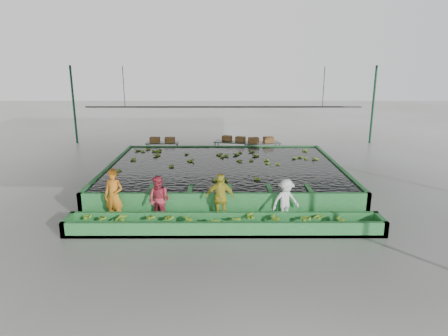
{
  "coord_description": "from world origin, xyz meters",
  "views": [
    {
      "loc": [
        -0.05,
        -15.29,
        5.22
      ],
      "look_at": [
        0.0,
        0.5,
        1.0
      ],
      "focal_mm": 32.0,
      "sensor_mm": 36.0,
      "label": 1
    }
  ],
  "objects_px": {
    "box_stack_right": "(261,143)",
    "packing_table_left": "(163,149)",
    "flotation_tank": "(224,174)",
    "worker_b": "(159,200)",
    "worker_a": "(114,196)",
    "box_stack_left": "(162,143)",
    "packing_table_mid": "(231,149)",
    "packing_table_right": "(262,150)",
    "worker_d": "(286,201)",
    "worker_c": "(220,198)",
    "sorting_trough": "(224,224)",
    "box_stack_mid": "(234,141)"
  },
  "relations": [
    {
      "from": "worker_b",
      "to": "packing_table_left",
      "type": "distance_m",
      "value": 9.66
    },
    {
      "from": "flotation_tank",
      "to": "worker_c",
      "type": "xyz_separation_m",
      "value": [
        -0.14,
        -4.3,
        0.4
      ]
    },
    {
      "from": "flotation_tank",
      "to": "packing_table_mid",
      "type": "height_order",
      "value": "flotation_tank"
    },
    {
      "from": "flotation_tank",
      "to": "packing_table_mid",
      "type": "distance_m",
      "value": 5.34
    },
    {
      "from": "box_stack_right",
      "to": "packing_table_left",
      "type": "bearing_deg",
      "value": 175.7
    },
    {
      "from": "packing_table_mid",
      "to": "box_stack_left",
      "type": "bearing_deg",
      "value": -177.92
    },
    {
      "from": "worker_c",
      "to": "packing_table_right",
      "type": "relative_size",
      "value": 0.87
    },
    {
      "from": "worker_b",
      "to": "box_stack_right",
      "type": "distance_m",
      "value": 10.08
    },
    {
      "from": "worker_b",
      "to": "worker_c",
      "type": "xyz_separation_m",
      "value": [
        2.02,
        0.0,
        0.06
      ]
    },
    {
      "from": "box_stack_left",
      "to": "worker_b",
      "type": "bearing_deg",
      "value": -82.32
    },
    {
      "from": "worker_d",
      "to": "worker_b",
      "type": "bearing_deg",
      "value": 160.55
    },
    {
      "from": "packing_table_left",
      "to": "flotation_tank",
      "type": "bearing_deg",
      "value": -56.76
    },
    {
      "from": "worker_d",
      "to": "packing_table_right",
      "type": "xyz_separation_m",
      "value": [
        0.1,
        9.2,
        -0.31
      ]
    },
    {
      "from": "flotation_tank",
      "to": "worker_a",
      "type": "xyz_separation_m",
      "value": [
        -3.65,
        -4.3,
        0.47
      ]
    },
    {
      "from": "flotation_tank",
      "to": "worker_b",
      "type": "bearing_deg",
      "value": -116.66
    },
    {
      "from": "worker_c",
      "to": "box_stack_left",
      "type": "distance_m",
      "value": 10.04
    },
    {
      "from": "worker_a",
      "to": "box_stack_mid",
      "type": "bearing_deg",
      "value": 82.53
    },
    {
      "from": "worker_a",
      "to": "worker_c",
      "type": "xyz_separation_m",
      "value": [
        3.51,
        0.0,
        -0.07
      ]
    },
    {
      "from": "packing_table_right",
      "to": "box_stack_right",
      "type": "bearing_deg",
      "value": -150.67
    },
    {
      "from": "packing_table_mid",
      "to": "box_stack_right",
      "type": "relative_size",
      "value": 1.35
    },
    {
      "from": "worker_a",
      "to": "packing_table_left",
      "type": "bearing_deg",
      "value": 104.83
    },
    {
      "from": "worker_d",
      "to": "packing_table_mid",
      "type": "xyz_separation_m",
      "value": [
        -1.61,
        9.63,
        -0.32
      ]
    },
    {
      "from": "flotation_tank",
      "to": "worker_c",
      "type": "bearing_deg",
      "value": -91.84
    },
    {
      "from": "packing_table_right",
      "to": "flotation_tank",
      "type": "bearing_deg",
      "value": -113.59
    },
    {
      "from": "worker_b",
      "to": "box_stack_right",
      "type": "xyz_separation_m",
      "value": [
        4.22,
        9.15,
        0.09
      ]
    },
    {
      "from": "packing_table_mid",
      "to": "packing_table_right",
      "type": "xyz_separation_m",
      "value": [
        1.71,
        -0.43,
        0.01
      ]
    },
    {
      "from": "packing_table_left",
      "to": "packing_table_right",
      "type": "distance_m",
      "value": 5.6
    },
    {
      "from": "worker_d",
      "to": "box_stack_right",
      "type": "xyz_separation_m",
      "value": [
        0.02,
        9.15,
        0.14
      ]
    },
    {
      "from": "worker_a",
      "to": "box_stack_left",
      "type": "relative_size",
      "value": 1.33
    },
    {
      "from": "worker_b",
      "to": "worker_c",
      "type": "bearing_deg",
      "value": 22.82
    },
    {
      "from": "packing_table_right",
      "to": "box_stack_mid",
      "type": "height_order",
      "value": "box_stack_mid"
    },
    {
      "from": "packing_table_right",
      "to": "box_stack_right",
      "type": "xyz_separation_m",
      "value": [
        -0.08,
        -0.04,
        0.44
      ]
    },
    {
      "from": "packing_table_left",
      "to": "box_stack_left",
      "type": "height_order",
      "value": "box_stack_left"
    },
    {
      "from": "worker_c",
      "to": "worker_d",
      "type": "xyz_separation_m",
      "value": [
        2.18,
        0.0,
        -0.1
      ]
    },
    {
      "from": "packing_table_left",
      "to": "box_stack_left",
      "type": "bearing_deg",
      "value": -79.56
    },
    {
      "from": "worker_c",
      "to": "packing_table_left",
      "type": "bearing_deg",
      "value": 117.84
    },
    {
      "from": "flotation_tank",
      "to": "box_stack_left",
      "type": "relative_size",
      "value": 7.23
    },
    {
      "from": "worker_d",
      "to": "packing_table_left",
      "type": "distance_m",
      "value": 11.04
    },
    {
      "from": "worker_b",
      "to": "worker_a",
      "type": "bearing_deg",
      "value": -157.18
    },
    {
      "from": "sorting_trough",
      "to": "worker_c",
      "type": "relative_size",
      "value": 5.87
    },
    {
      "from": "packing_table_left",
      "to": "box_stack_right",
      "type": "height_order",
      "value": "box_stack_right"
    },
    {
      "from": "worker_a",
      "to": "packing_table_right",
      "type": "relative_size",
      "value": 0.94
    },
    {
      "from": "worker_c",
      "to": "packing_table_left",
      "type": "distance_m",
      "value": 10.14
    },
    {
      "from": "sorting_trough",
      "to": "packing_table_right",
      "type": "relative_size",
      "value": 5.13
    },
    {
      "from": "worker_a",
      "to": "packing_table_mid",
      "type": "relative_size",
      "value": 0.97
    },
    {
      "from": "worker_a",
      "to": "worker_c",
      "type": "bearing_deg",
      "value": 16.0
    },
    {
      "from": "box_stack_left",
      "to": "box_stack_mid",
      "type": "distance_m",
      "value": 4.01
    },
    {
      "from": "worker_d",
      "to": "packing_table_mid",
      "type": "bearing_deg",
      "value": 80.06
    },
    {
      "from": "worker_a",
      "to": "packing_table_mid",
      "type": "distance_m",
      "value": 10.47
    },
    {
      "from": "flotation_tank",
      "to": "packing_table_right",
      "type": "bearing_deg",
      "value": 66.41
    }
  ]
}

